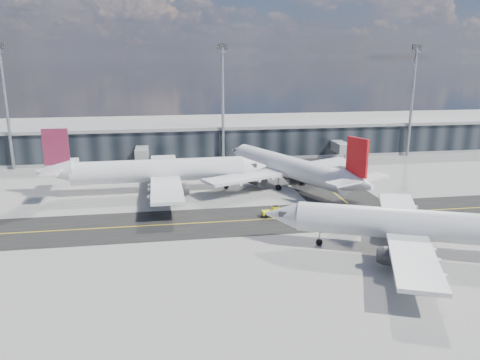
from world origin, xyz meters
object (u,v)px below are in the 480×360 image
at_px(service_van, 290,173).
at_px(airliner_near, 419,225).
at_px(airliner_af, 156,171).
at_px(airliner_redtail, 290,167).
at_px(baggage_tug, 272,211).

bearing_deg(service_van, airliner_near, -73.41).
distance_m(airliner_af, airliner_near, 50.16).
xyz_separation_m(airliner_af, service_van, (29.22, 8.32, -3.65)).
height_order(airliner_redtail, baggage_tug, airliner_redtail).
bearing_deg(baggage_tug, service_van, 155.72).
relative_size(airliner_redtail, baggage_tug, 14.20).
height_order(airliner_af, service_van, airliner_af).
bearing_deg(airliner_redtail, airliner_near, -101.21).
distance_m(airliner_redtail, service_van, 10.06).
relative_size(airliner_redtail, service_van, 8.53).
bearing_deg(airliner_af, airliner_near, 43.22).
bearing_deg(baggage_tug, airliner_af, -136.03).
bearing_deg(service_van, baggage_tug, -101.93).
distance_m(airliner_redtail, airliner_near, 36.10).
relative_size(airliner_near, service_van, 8.30).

